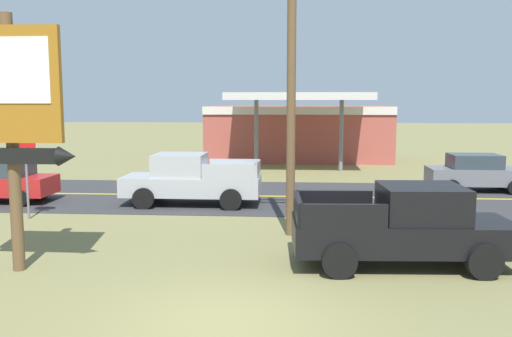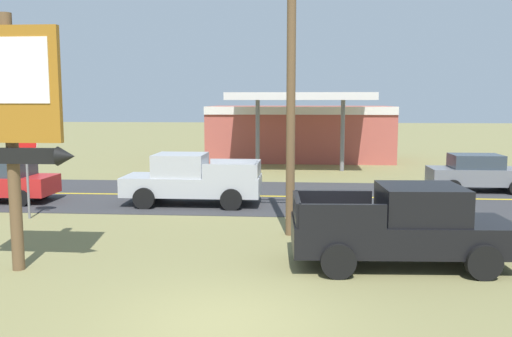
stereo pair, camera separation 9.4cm
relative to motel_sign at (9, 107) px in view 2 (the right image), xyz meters
The scene contains 11 objects.
ground_plane 6.90m from the motel_sign, 26.40° to the right, with size 180.00×180.00×0.00m, color olive.
road_asphalt 12.25m from the motel_sign, 63.77° to the left, with size 140.00×8.00×0.02m, color #333335.
road_centre_line 12.25m from the motel_sign, 63.77° to the left, with size 126.00×0.20×0.01m, color gold.
motel_sign is the anchor object (origin of this frame).
stop_sign 6.39m from the motel_sign, 114.75° to the left, with size 0.80×0.08×2.95m.
utility_pole 7.49m from the motel_sign, 32.62° to the left, with size 1.91×0.26×8.64m.
gas_station 25.68m from the motel_sign, 75.17° to the left, with size 12.00×11.50×4.40m.
pickup_black_parked_on_lawn 9.56m from the motel_sign, ahead, with size 5.29×2.44×1.96m.
pickup_silver_on_road 9.24m from the motel_sign, 74.07° to the left, with size 5.20×2.24×1.96m.
car_red_near_lane 10.34m from the motel_sign, 121.37° to the left, with size 4.20×2.00×1.64m.
car_grey_mid_lane 19.21m from the motel_sign, 40.98° to the left, with size 4.20×2.00×1.64m.
Camera 2 is at (1.37, -9.32, 3.97)m, focal length 38.30 mm.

